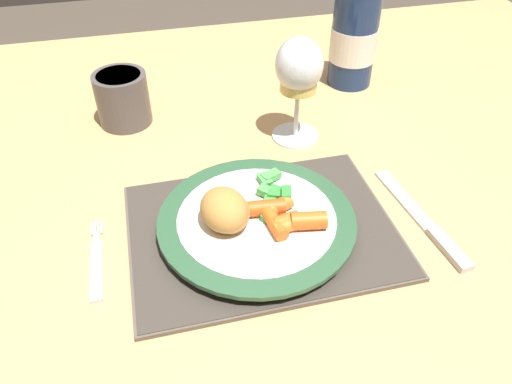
% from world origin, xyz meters
% --- Properties ---
extents(dining_table, '(1.53, 1.02, 0.74)m').
position_xyz_m(dining_table, '(0.00, 0.00, 0.67)').
color(dining_table, tan).
rests_on(dining_table, ground).
extents(placemat, '(0.32, 0.24, 0.01)m').
position_xyz_m(placemat, '(-0.04, -0.15, 0.74)').
color(placemat, brown).
rests_on(placemat, dining_table).
extents(dinner_plate, '(0.24, 0.24, 0.02)m').
position_xyz_m(dinner_plate, '(-0.04, -0.15, 0.76)').
color(dinner_plate, white).
rests_on(dinner_plate, placemat).
extents(breaded_croquettes, '(0.07, 0.08, 0.04)m').
position_xyz_m(breaded_croquettes, '(-0.08, -0.16, 0.79)').
color(breaded_croquettes, '#B77F3D').
rests_on(breaded_croquettes, dinner_plate).
extents(green_beans_pile, '(0.05, 0.09, 0.02)m').
position_xyz_m(green_beans_pile, '(-0.01, -0.12, 0.77)').
color(green_beans_pile, '#338438').
rests_on(green_beans_pile, dinner_plate).
extents(glazed_carrots, '(0.09, 0.07, 0.02)m').
position_xyz_m(glazed_carrots, '(-0.01, -0.17, 0.78)').
color(glazed_carrots, orange).
rests_on(glazed_carrots, dinner_plate).
extents(fork, '(0.01, 0.13, 0.01)m').
position_xyz_m(fork, '(-0.23, -0.16, 0.74)').
color(fork, silver).
rests_on(fork, dining_table).
extents(table_knife, '(0.04, 0.20, 0.01)m').
position_xyz_m(table_knife, '(0.17, -0.19, 0.74)').
color(table_knife, silver).
rests_on(table_knife, dining_table).
extents(wine_glass, '(0.07, 0.07, 0.16)m').
position_xyz_m(wine_glass, '(0.07, 0.04, 0.85)').
color(wine_glass, silver).
rests_on(wine_glass, dining_table).
extents(bottle, '(0.08, 0.08, 0.27)m').
position_xyz_m(bottle, '(0.22, 0.19, 0.84)').
color(bottle, navy).
rests_on(bottle, dining_table).
extents(drinking_cup, '(0.08, 0.08, 0.08)m').
position_xyz_m(drinking_cup, '(-0.19, 0.15, 0.78)').
color(drinking_cup, '#4C4747').
rests_on(drinking_cup, dining_table).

